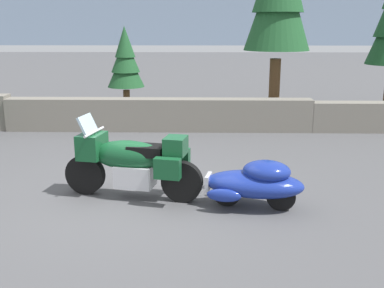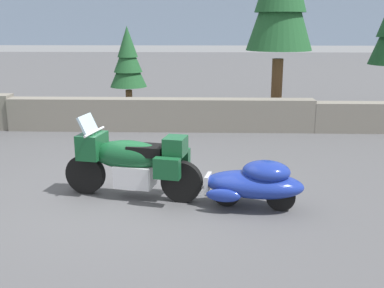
{
  "view_description": "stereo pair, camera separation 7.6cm",
  "coord_description": "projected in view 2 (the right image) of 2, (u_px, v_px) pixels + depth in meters",
  "views": [
    {
      "loc": [
        1.12,
        -6.99,
        2.74
      ],
      "look_at": [
        0.97,
        0.3,
        0.85
      ],
      "focal_mm": 43.41,
      "sensor_mm": 36.0,
      "label": 1
    },
    {
      "loc": [
        1.2,
        -6.99,
        2.74
      ],
      "look_at": [
        0.97,
        0.3,
        0.85
      ],
      "focal_mm": 43.41,
      "sensor_mm": 36.0,
      "label": 2
    }
  ],
  "objects": [
    {
      "name": "car_shaped_trailer",
      "position": [
        254.0,
        182.0,
        7.03
      ],
      "size": [
        2.23,
        1.0,
        0.76
      ],
      "color": "black",
      "rests_on": "ground"
    },
    {
      "name": "pine_tree_far_right",
      "position": [
        128.0,
        60.0,
        13.99
      ],
      "size": [
        1.11,
        1.11,
        2.69
      ],
      "color": "brown",
      "rests_on": "ground"
    },
    {
      "name": "ground_plane",
      "position": [
        131.0,
        199.0,
        7.48
      ],
      "size": [
        80.0,
        80.0,
        0.0
      ],
      "primitive_type": "plane",
      "color": "#4C4C4F"
    },
    {
      "name": "stone_guard_wall",
      "position": [
        143.0,
        114.0,
        12.24
      ],
      "size": [
        24.0,
        0.55,
        0.93
      ],
      "color": "slate",
      "rests_on": "ground"
    },
    {
      "name": "touring_motorcycle",
      "position": [
        131.0,
        160.0,
        7.42
      ],
      "size": [
        2.29,
        1.02,
        1.33
      ],
      "color": "black",
      "rests_on": "ground"
    }
  ]
}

